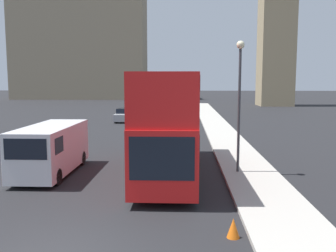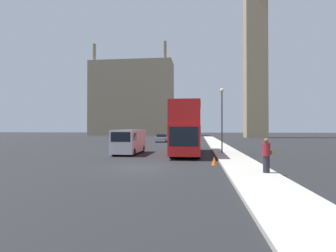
# 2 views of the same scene
# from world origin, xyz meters

# --- Properties ---
(ground_plane) EXTENTS (300.00, 300.00, 0.00)m
(ground_plane) POSITION_xyz_m (0.00, 0.00, 0.00)
(ground_plane) COLOR black
(sidewalk_strip) EXTENTS (2.53, 120.00, 0.15)m
(sidewalk_strip) POSITION_xyz_m (6.27, 0.00, 0.07)
(sidewalk_strip) COLOR #ADA89E
(sidewalk_strip) RESTS_ON ground_plane
(clock_tower) EXTENTS (5.89, 6.06, 63.30)m
(clock_tower) POSITION_xyz_m (18.65, 56.33, 32.47)
(clock_tower) COLOR tan
(clock_tower) RESTS_ON ground_plane
(building_block_distant) EXTENTS (30.21, 10.48, 32.99)m
(building_block_distant) POSITION_xyz_m (-21.00, 78.86, 13.56)
(building_block_distant) COLOR gray
(building_block_distant) RESTS_ON ground_plane
(red_double_decker_bus) EXTENTS (2.47, 10.63, 4.59)m
(red_double_decker_bus) POSITION_xyz_m (2.50, 8.56, 2.55)
(red_double_decker_bus) COLOR red
(red_double_decker_bus) RESTS_ON ground_plane
(white_van) EXTENTS (2.01, 5.59, 2.25)m
(white_van) POSITION_xyz_m (-2.88, 7.98, 1.21)
(white_van) COLOR silver
(white_van) RESTS_ON ground_plane
(pedestrian) EXTENTS (0.54, 0.38, 1.73)m
(pedestrian) POSITION_xyz_m (6.98, -2.23, 1.01)
(pedestrian) COLOR #23232D
(pedestrian) RESTS_ON sidewalk_strip
(street_lamp) EXTENTS (0.36, 0.36, 5.89)m
(street_lamp) POSITION_xyz_m (5.69, 8.32, 4.00)
(street_lamp) COLOR #38383D
(street_lamp) RESTS_ON sidewalk_strip
(parked_sedan) EXTENTS (1.79, 4.46, 1.39)m
(parked_sedan) POSITION_xyz_m (-2.99, 30.46, 0.64)
(parked_sedan) COLOR #99999E
(parked_sedan) RESTS_ON ground_plane
(traffic_cone) EXTENTS (0.36, 0.36, 0.55)m
(traffic_cone) POSITION_xyz_m (4.59, 1.31, 0.28)
(traffic_cone) COLOR orange
(traffic_cone) RESTS_ON ground_plane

